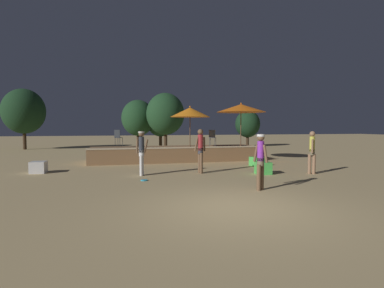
# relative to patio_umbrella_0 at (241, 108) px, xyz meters

# --- Properties ---
(ground_plane) EXTENTS (120.00, 120.00, 0.00)m
(ground_plane) POSITION_rel_patio_umbrella_0_xyz_m (-4.04, -9.25, -2.98)
(ground_plane) COLOR tan
(wooden_deck) EXTENTS (9.53, 2.63, 0.87)m
(wooden_deck) POSITION_rel_patio_umbrella_0_xyz_m (-3.55, 1.01, -2.59)
(wooden_deck) COLOR olive
(wooden_deck) RESTS_ON ground
(patio_umbrella_0) EXTENTS (2.78, 2.78, 3.29)m
(patio_umbrella_0) POSITION_rel_patio_umbrella_0_xyz_m (0.00, 0.00, 0.00)
(patio_umbrella_0) COLOR brown
(patio_umbrella_0) RESTS_ON ground
(patio_umbrella_1) EXTENTS (2.21, 2.21, 3.07)m
(patio_umbrella_1) POSITION_rel_patio_umbrella_0_xyz_m (-2.94, 0.10, -0.26)
(patio_umbrella_1) COLOR brown
(patio_umbrella_1) RESTS_ON ground
(cube_seat_0) EXTENTS (0.63, 0.63, 0.49)m
(cube_seat_0) POSITION_rel_patio_umbrella_0_xyz_m (-10.03, -2.17, -2.74)
(cube_seat_0) COLOR white
(cube_seat_0) RESTS_ON ground
(cube_seat_1) EXTENTS (0.64, 0.64, 0.49)m
(cube_seat_1) POSITION_rel_patio_umbrella_0_xyz_m (-0.99, -4.66, -2.74)
(cube_seat_1) COLOR #4CC651
(cube_seat_1) RESTS_ON ground
(cube_seat_2) EXTENTS (0.71, 0.71, 0.44)m
(cube_seat_2) POSITION_rel_patio_umbrella_0_xyz_m (-0.07, -2.24, -2.76)
(cube_seat_2) COLOR #4CC651
(cube_seat_2) RESTS_ON ground
(person_0) EXTENTS (0.51, 0.31, 1.85)m
(person_0) POSITION_rel_patio_umbrella_0_xyz_m (-3.44, -3.84, -1.95)
(person_0) COLOR brown
(person_0) RESTS_ON ground
(person_1) EXTENTS (0.33, 0.48, 1.73)m
(person_1) POSITION_rel_patio_umbrella_0_xyz_m (-2.54, -7.50, -2.01)
(person_1) COLOR brown
(person_1) RESTS_ON ground
(person_2) EXTENTS (0.50, 0.30, 1.77)m
(person_2) POSITION_rel_patio_umbrella_0_xyz_m (-5.87, -3.84, -1.98)
(person_2) COLOR white
(person_2) RESTS_ON ground
(person_3) EXTENTS (0.34, 0.47, 1.77)m
(person_3) POSITION_rel_patio_umbrella_0_xyz_m (0.97, -5.11, -2.02)
(person_3) COLOR #997051
(person_3) RESTS_ON ground
(bistro_chair_0) EXTENTS (0.47, 0.47, 0.90)m
(bistro_chair_0) POSITION_rel_patio_umbrella_0_xyz_m (-1.62, 0.21, -1.57)
(bistro_chair_0) COLOR #47474C
(bistro_chair_0) RESTS_ON wooden_deck
(bistro_chair_1) EXTENTS (0.47, 0.47, 0.90)m
(bistro_chair_1) POSITION_rel_patio_umbrella_0_xyz_m (-6.78, 1.62, -1.57)
(bistro_chair_1) COLOR #2D3338
(bistro_chair_1) RESTS_ON wooden_deck
(frisbee_disc) EXTENTS (0.25, 0.25, 0.03)m
(frisbee_disc) POSITION_rel_patio_umbrella_0_xyz_m (-5.87, -5.03, -2.97)
(frisbee_disc) COLOR #33B2D8
(frisbee_disc) RESTS_ON ground
(background_tree_0) EXTENTS (2.42, 2.42, 3.72)m
(background_tree_0) POSITION_rel_patio_umbrella_0_xyz_m (-3.09, 10.85, -0.60)
(background_tree_0) COLOR #3D2B1C
(background_tree_0) RESTS_ON ground
(background_tree_1) EXTENTS (2.83, 2.83, 4.26)m
(background_tree_1) POSITION_rel_patio_umbrella_0_xyz_m (-5.08, 10.59, -0.29)
(background_tree_1) COLOR #3D2B1C
(background_tree_1) RESTS_ON ground
(background_tree_2) EXTENTS (2.40, 2.40, 3.53)m
(background_tree_2) POSITION_rel_patio_umbrella_0_xyz_m (5.55, 11.33, -0.78)
(background_tree_2) COLOR #3D2B1C
(background_tree_2) RESTS_ON ground
(background_tree_3) EXTENTS (3.04, 3.04, 4.63)m
(background_tree_3) POSITION_rel_patio_umbrella_0_xyz_m (-3.08, 8.00, -0.04)
(background_tree_3) COLOR #3D2B1C
(background_tree_3) RESTS_ON ground
(background_tree_4) EXTENTS (3.46, 3.46, 5.15)m
(background_tree_4) POSITION_rel_patio_umbrella_0_xyz_m (-14.52, 12.29, 0.26)
(background_tree_4) COLOR #3D2B1C
(background_tree_4) RESTS_ON ground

